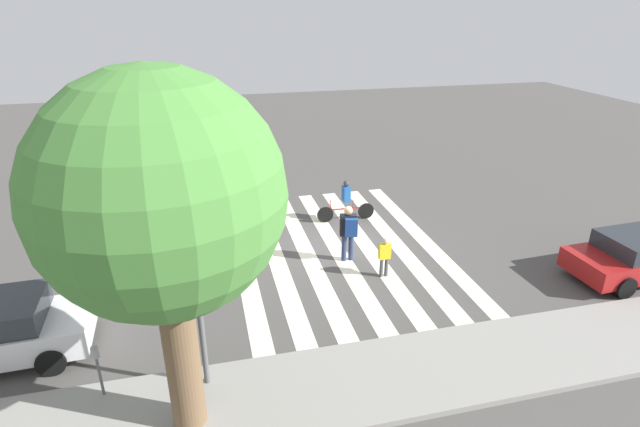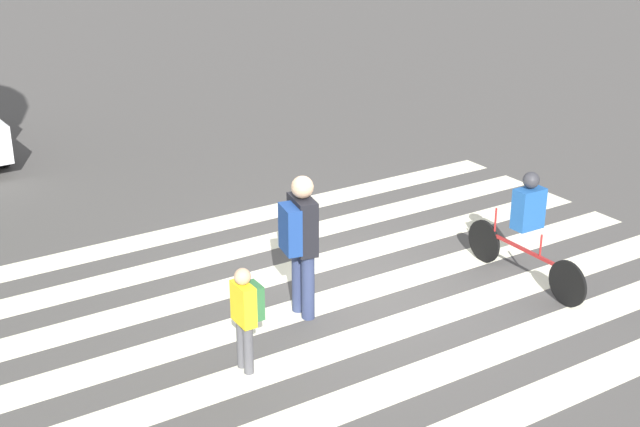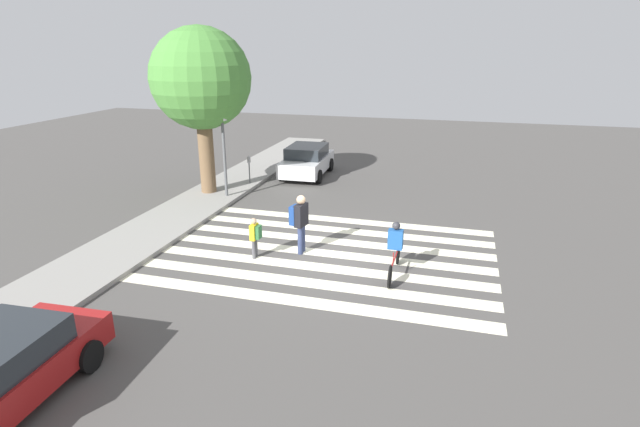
% 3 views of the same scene
% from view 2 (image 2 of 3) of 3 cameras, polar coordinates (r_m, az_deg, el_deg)
% --- Properties ---
extents(ground_plane, '(60.00, 60.00, 0.00)m').
position_cam_2_polar(ground_plane, '(11.78, 1.99, -5.18)').
color(ground_plane, '#4C4947').
extents(crosswalk_stripes, '(6.73, 10.00, 0.01)m').
position_cam_2_polar(crosswalk_stripes, '(11.77, 1.99, -5.16)').
color(crosswalk_stripes, '#F2EDCC').
rests_on(crosswalk_stripes, ground_plane).
extents(pedestrian_adult_blue_shirt, '(0.55, 0.49, 1.84)m').
position_cam_2_polar(pedestrian_adult_blue_shirt, '(10.79, -1.28, -1.48)').
color(pedestrian_adult_blue_shirt, navy).
rests_on(pedestrian_adult_blue_shirt, ground_plane).
extents(pedestrian_child_with_backpack, '(0.35, 0.30, 1.26)m').
position_cam_2_polar(pedestrian_child_with_backpack, '(9.84, -4.75, -6.24)').
color(pedestrian_child_with_backpack, '#4C4C51').
rests_on(pedestrian_child_with_backpack, ground_plane).
extents(cyclist_far_lane, '(2.19, 0.40, 1.58)m').
position_cam_2_polar(cyclist_far_lane, '(12.05, 13.11, -0.62)').
color(cyclist_far_lane, black).
rests_on(cyclist_far_lane, ground_plane).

